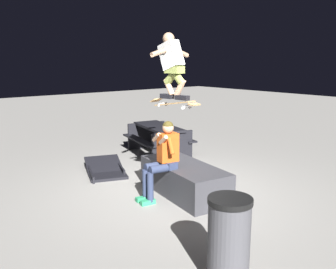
{
  "coord_description": "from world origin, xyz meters",
  "views": [
    {
      "loc": [
        -4.97,
        4.18,
        2.42
      ],
      "look_at": [
        -0.22,
        0.3,
        1.16
      ],
      "focal_mm": 38.82,
      "sensor_mm": 36.0,
      "label": 1
    }
  ],
  "objects_px": {
    "skater_airborne": "(172,63)",
    "trash_bin": "(229,241)",
    "kicker_ramp": "(105,170)",
    "ledge_box_main": "(184,179)",
    "person_sitting_on_ledge": "(162,156)",
    "skateboard": "(174,103)",
    "picnic_table_back": "(159,135)"
  },
  "relations": [
    {
      "from": "skater_airborne",
      "to": "skateboard",
      "type": "bearing_deg",
      "value": -173.6
    },
    {
      "from": "skater_airborne",
      "to": "trash_bin",
      "type": "xyz_separation_m",
      "value": [
        -2.43,
        1.23,
        -1.87
      ]
    },
    {
      "from": "skateboard",
      "to": "trash_bin",
      "type": "height_order",
      "value": "skateboard"
    },
    {
      "from": "skater_airborne",
      "to": "trash_bin",
      "type": "relative_size",
      "value": 1.13
    },
    {
      "from": "kicker_ramp",
      "to": "person_sitting_on_ledge",
      "type": "bearing_deg",
      "value": -179.86
    },
    {
      "from": "kicker_ramp",
      "to": "picnic_table_back",
      "type": "bearing_deg",
      "value": -74.28
    },
    {
      "from": "skateboard",
      "to": "picnic_table_back",
      "type": "bearing_deg",
      "value": -32.53
    },
    {
      "from": "person_sitting_on_ledge",
      "to": "skateboard",
      "type": "bearing_deg",
      "value": -91.92
    },
    {
      "from": "ledge_box_main",
      "to": "person_sitting_on_ledge",
      "type": "bearing_deg",
      "value": 84.94
    },
    {
      "from": "person_sitting_on_ledge",
      "to": "skateboard",
      "type": "distance_m",
      "value": 0.93
    },
    {
      "from": "skateboard",
      "to": "picnic_table_back",
      "type": "relative_size",
      "value": 0.53
    },
    {
      "from": "trash_bin",
      "to": "skateboard",
      "type": "bearing_deg",
      "value": -27.42
    },
    {
      "from": "skater_airborne",
      "to": "kicker_ramp",
      "type": "distance_m",
      "value": 3.06
    },
    {
      "from": "ledge_box_main",
      "to": "trash_bin",
      "type": "bearing_deg",
      "value": 148.39
    },
    {
      "from": "skater_airborne",
      "to": "kicker_ramp",
      "type": "bearing_deg",
      "value": 7.42
    },
    {
      "from": "person_sitting_on_ledge",
      "to": "skater_airborne",
      "type": "relative_size",
      "value": 1.24
    },
    {
      "from": "ledge_box_main",
      "to": "picnic_table_back",
      "type": "distance_m",
      "value": 2.98
    },
    {
      "from": "skateboard",
      "to": "trash_bin",
      "type": "bearing_deg",
      "value": 152.58
    },
    {
      "from": "skateboard",
      "to": "kicker_ramp",
      "type": "height_order",
      "value": "skateboard"
    },
    {
      "from": "skateboard",
      "to": "person_sitting_on_ledge",
      "type": "bearing_deg",
      "value": 88.08
    },
    {
      "from": "ledge_box_main",
      "to": "kicker_ramp",
      "type": "relative_size",
      "value": 1.3
    },
    {
      "from": "person_sitting_on_ledge",
      "to": "skateboard",
      "type": "height_order",
      "value": "skateboard"
    },
    {
      "from": "skater_airborne",
      "to": "trash_bin",
      "type": "height_order",
      "value": "skater_airborne"
    },
    {
      "from": "picnic_table_back",
      "to": "trash_bin",
      "type": "relative_size",
      "value": 1.96
    },
    {
      "from": "kicker_ramp",
      "to": "skater_airborne",
      "type": "bearing_deg",
      "value": -172.58
    },
    {
      "from": "picnic_table_back",
      "to": "trash_bin",
      "type": "bearing_deg",
      "value": 149.86
    },
    {
      "from": "ledge_box_main",
      "to": "kicker_ramp",
      "type": "bearing_deg",
      "value": 12.9
    },
    {
      "from": "person_sitting_on_ledge",
      "to": "picnic_table_back",
      "type": "relative_size",
      "value": 0.72
    },
    {
      "from": "kicker_ramp",
      "to": "picnic_table_back",
      "type": "xyz_separation_m",
      "value": [
        0.54,
        -1.9,
        0.45
      ]
    },
    {
      "from": "person_sitting_on_ledge",
      "to": "picnic_table_back",
      "type": "distance_m",
      "value": 3.2
    },
    {
      "from": "person_sitting_on_ledge",
      "to": "trash_bin",
      "type": "height_order",
      "value": "person_sitting_on_ledge"
    },
    {
      "from": "skateboard",
      "to": "trash_bin",
      "type": "relative_size",
      "value": 1.04
    }
  ]
}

